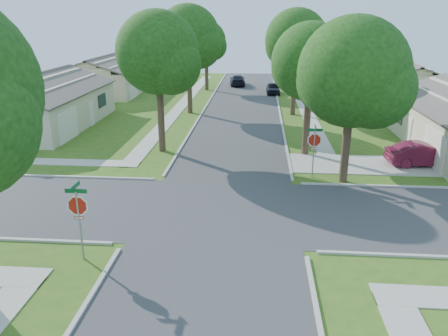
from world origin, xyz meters
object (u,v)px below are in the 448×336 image
stop_sign_ne (314,142)px  house_ne_far (396,86)px  tree_e_far (288,39)px  tree_w_mid (189,40)px  tree_w_near (159,57)px  car_curb_west (238,80)px  house_nw_near (40,108)px  car_driveway (423,154)px  stop_sign_sw (78,209)px  house_nw_far (109,79)px  tree_e_near (311,66)px  tree_e_mid (297,43)px  tree_ne_corner (354,78)px  car_curb_east (273,88)px  tree_w_far (207,43)px

stop_sign_ne → house_ne_far: (11.29, 24.30, -0.51)m
tree_e_far → tree_w_mid: (-9.39, -13.00, 0.51)m
tree_w_near → car_curb_west: tree_w_near is taller
car_curb_west → house_ne_far: bearing=148.1°
house_nw_near → car_driveway: bearing=-15.6°
stop_sign_sw → car_curb_west: (3.50, 42.67, -1.37)m
house_nw_far → tree_e_near: bearing=-47.9°
house_nw_near → car_driveway: (27.49, -7.69, -0.82)m
tree_e_mid → house_nw_far: (-20.75, 10.99, -4.74)m
tree_w_near → tree_ne_corner: tree_w_near is taller
stop_sign_sw → tree_e_near: size_ratio=0.36×
stop_sign_ne → house_nw_near: (-20.69, 10.30, -0.51)m
tree_w_mid → house_nw_near: (-11.35, -6.01, -4.97)m
house_nw_near → tree_w_near: bearing=-27.8°
tree_w_near → house_nw_far: 26.05m
stop_sign_sw → car_curb_east: (7.90, 36.67, -1.40)m
stop_sign_sw → house_nw_near: (-11.29, 19.70, -0.51)m
tree_e_near → tree_e_mid: 12.02m
tree_ne_corner → tree_w_near: bearing=156.4°
house_nw_far → car_driveway: house_nw_far is taller
tree_w_mid → house_ne_far: (20.63, 7.99, -4.97)m
house_nw_far → car_driveway: 36.96m
tree_ne_corner → house_nw_near: size_ratio=0.64×
stop_sign_sw → car_curb_east: stop_sign_sw is taller
tree_ne_corner → tree_e_near: bearing=108.5°
stop_sign_ne → tree_w_near: bearing=155.3°
tree_ne_corner → tree_e_mid: bearing=95.4°
house_nw_far → stop_sign_sw: bearing=-72.9°
tree_w_near → stop_sign_ne: bearing=-24.7°
tree_e_far → tree_ne_corner: 29.85m
stop_sign_ne → car_driveway: size_ratio=0.70×
tree_ne_corner → stop_sign_sw: bearing=-141.2°
tree_e_mid → tree_e_far: 13.00m
tree_e_mid → tree_w_mid: (-9.40, 0.00, 0.24)m
tree_w_mid → house_ne_far: 22.68m
tree_w_near → house_ne_far: 29.10m
tree_w_mid → house_nw_far: size_ratio=0.70×
house_nw_far → tree_e_far: bearing=5.5°
house_nw_near → stop_sign_sw: bearing=-60.2°
tree_w_near → house_nw_near: bearing=152.2°
tree_w_near → car_driveway: tree_w_near is taller
tree_w_near → house_nw_near: size_ratio=0.66×
tree_e_near → car_curb_west: tree_e_near is taller
car_curb_east → tree_e_far: bearing=51.3°
tree_ne_corner → car_curb_east: tree_ne_corner is taller
car_curb_west → stop_sign_sw: bearing=80.9°
car_curb_east → tree_w_far: bearing=164.1°
stop_sign_ne → tree_w_far: bearing=107.7°
tree_w_far → tree_e_near: bearing=-69.4°
tree_e_near → tree_e_mid: size_ratio=0.90×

